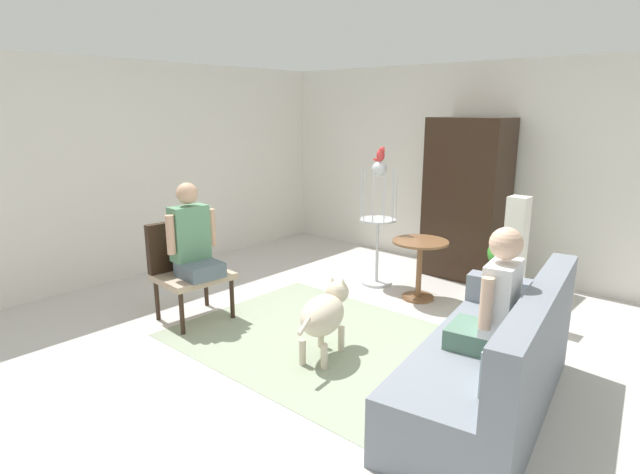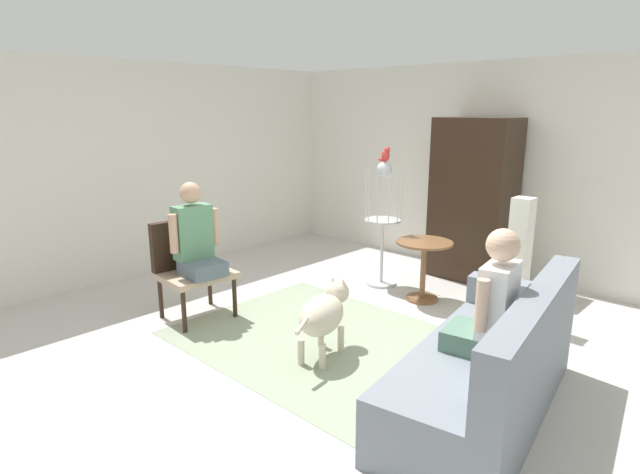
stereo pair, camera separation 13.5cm
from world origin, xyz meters
name	(u,v)px [view 2 (the right image)]	position (x,y,z in m)	size (l,w,h in m)	color
ground_plane	(348,342)	(0.00, 0.00, 0.00)	(7.58, 7.58, 0.00)	beige
back_wall	(500,170)	(0.00, 2.84, 1.29)	(6.92, 0.12, 2.58)	silver
left_wall	(174,167)	(-3.22, 0.30, 1.29)	(0.12, 6.15, 2.58)	silver
area_rug	(343,348)	(0.05, -0.13, 0.00)	(3.01, 1.97, 0.01)	gray
couch	(491,368)	(1.41, -0.17, 0.32)	(1.10, 2.09, 0.92)	slate
armchair	(189,261)	(-1.58, -0.59, 0.56)	(0.63, 0.70, 0.96)	black
person_on_couch	(491,303)	(1.38, -0.21, 0.80)	(0.46, 0.51, 0.85)	#507260
person_on_armchair	(195,237)	(-1.43, -0.60, 0.83)	(0.45, 0.52, 0.89)	#52616A
round_end_table	(424,261)	(-0.10, 1.35, 0.44)	(0.60, 0.60, 0.66)	brown
dog	(324,313)	(0.02, -0.34, 0.38)	(0.46, 0.82, 0.61)	beige
bird_cage_stand	(383,221)	(-0.73, 1.46, 0.76)	(0.43, 0.43, 1.45)	silver
parrot	(386,155)	(-0.72, 1.46, 1.53)	(0.17, 0.10, 0.17)	red
potted_plant	(511,268)	(0.69, 1.75, 0.43)	(0.39, 0.39, 0.75)	beige
column_lamp	(518,261)	(0.86, 1.48, 0.61)	(0.20, 0.20, 1.22)	#4C4742
armoire_cabinet	(473,200)	(-0.12, 2.43, 0.96)	(0.91, 0.56, 1.93)	black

